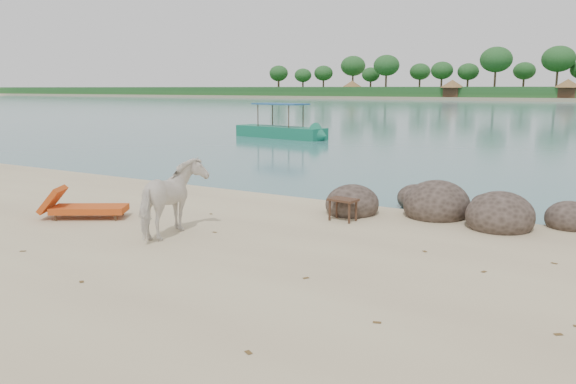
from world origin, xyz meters
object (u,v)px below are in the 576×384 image
at_px(side_table, 343,211).
at_px(cow, 173,200).
at_px(boulders, 458,211).
at_px(lounge_chair, 89,206).
at_px(boat_near, 280,109).

bearing_deg(side_table, cow, -123.85).
height_order(boulders, lounge_chair, boulders).
xyz_separation_m(lounge_chair, boat_near, (-7.38, 19.84, 1.31)).
bearing_deg(boat_near, cow, -54.08).
xyz_separation_m(boulders, boat_near, (-14.25, 15.88, 1.39)).
bearing_deg(boat_near, side_table, -45.31).
distance_m(boulders, side_table, 2.48).
relative_size(boulders, side_table, 10.86).
height_order(cow, boat_near, boat_near).
relative_size(side_table, lounge_chair, 0.30).
bearing_deg(lounge_chair, boulders, -1.77).
xyz_separation_m(cow, side_table, (2.25, 2.73, -0.48)).
distance_m(cow, lounge_chair, 2.60).
relative_size(cow, lounge_chair, 0.87).
xyz_separation_m(cow, lounge_chair, (-2.56, 0.17, -0.42)).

